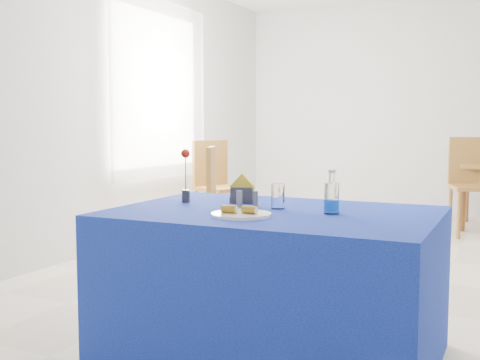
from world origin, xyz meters
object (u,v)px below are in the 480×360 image
object	(u,v)px
chair_win_b	(217,180)
blue_table	(273,284)
plate	(241,215)
chair_win_a	(223,190)
chair_bg_left	(473,179)
water_bottle	(332,199)

from	to	relation	value
chair_win_b	blue_table	bearing A→B (deg)	-123.41
plate	chair_win_a	size ratio (longest dim) A/B	0.29
chair_bg_left	chair_win_b	size ratio (longest dim) A/B	1.03
plate	chair_win_b	size ratio (longest dim) A/B	0.28
plate	chair_bg_left	xyz separation A→B (m)	(0.73, 4.36, -0.16)
chair_bg_left	blue_table	bearing A→B (deg)	-117.06
blue_table	chair_win_b	bearing A→B (deg)	122.03
chair_win_a	chair_win_b	distance (m)	0.75
blue_table	water_bottle	size ratio (longest dim) A/B	7.44
chair_bg_left	chair_win_a	bearing A→B (deg)	-157.26
blue_table	chair_win_a	size ratio (longest dim) A/B	1.63
blue_table	chair_win_a	world-z (taller)	chair_win_a
chair_win_a	chair_win_b	bearing A→B (deg)	10.90
water_bottle	chair_win_b	world-z (taller)	chair_win_b
water_bottle	chair_bg_left	size ratio (longest dim) A/B	0.20
chair_win_b	plate	bearing A→B (deg)	-126.31
water_bottle	chair_win_b	distance (m)	3.63
chair_win_a	chair_win_b	size ratio (longest dim) A/B	0.96
chair_bg_left	plate	bearing A→B (deg)	-117.48
chair_bg_left	chair_win_a	distance (m)	2.78
plate	chair_win_b	xyz separation A→B (m)	(-1.77, 3.18, -0.18)
chair_bg_left	chair_win_b	world-z (taller)	chair_bg_left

